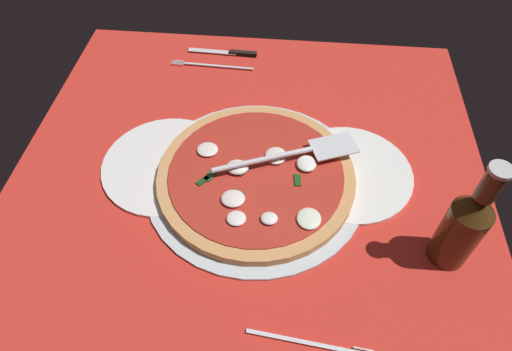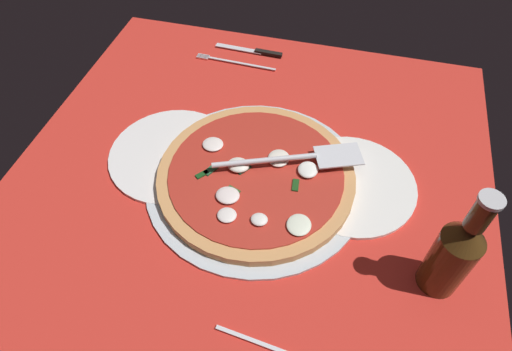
{
  "view_description": "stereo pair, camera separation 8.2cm",
  "coord_description": "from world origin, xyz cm",
  "px_view_note": "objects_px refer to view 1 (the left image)",
  "views": [
    {
      "loc": [
        -6.6,
        53.48,
        65.3
      ],
      "look_at": [
        -1.58,
        1.62,
        1.99
      ],
      "focal_mm": 30.85,
      "sensor_mm": 36.0,
      "label": 1
    },
    {
      "loc": [
        -14.66,
        52.06,
        65.3
      ],
      "look_at": [
        -1.58,
        1.62,
        1.99
      ],
      "focal_mm": 30.85,
      "sensor_mm": 36.0,
      "label": 2
    }
  ],
  "objects_px": {
    "pizza_server": "(294,154)",
    "pizza": "(256,176)",
    "beer_bottle": "(464,226)",
    "dinner_plate_right": "(167,165)",
    "dinner_plate_left": "(349,173)",
    "place_setting_near": "(221,60)"
  },
  "relations": [
    {
      "from": "pizza_server",
      "to": "beer_bottle",
      "type": "height_order",
      "value": "beer_bottle"
    },
    {
      "from": "dinner_plate_left",
      "to": "place_setting_near",
      "type": "bearing_deg",
      "value": -48.23
    },
    {
      "from": "dinner_plate_left",
      "to": "pizza",
      "type": "bearing_deg",
      "value": 11.64
    },
    {
      "from": "pizza_server",
      "to": "pizza",
      "type": "bearing_deg",
      "value": -173.36
    },
    {
      "from": "pizza",
      "to": "beer_bottle",
      "type": "xyz_separation_m",
      "value": [
        -0.33,
        0.13,
        0.07
      ]
    },
    {
      "from": "place_setting_near",
      "to": "beer_bottle",
      "type": "height_order",
      "value": "beer_bottle"
    },
    {
      "from": "pizza",
      "to": "beer_bottle",
      "type": "relative_size",
      "value": 1.65
    },
    {
      "from": "dinner_plate_right",
      "to": "place_setting_near",
      "type": "distance_m",
      "value": 0.35
    },
    {
      "from": "beer_bottle",
      "to": "pizza_server",
      "type": "bearing_deg",
      "value": -31.66
    },
    {
      "from": "beer_bottle",
      "to": "dinner_plate_left",
      "type": "bearing_deg",
      "value": -46.57
    },
    {
      "from": "place_setting_near",
      "to": "dinner_plate_left",
      "type": "bearing_deg",
      "value": 133.99
    },
    {
      "from": "dinner_plate_right",
      "to": "place_setting_near",
      "type": "relative_size",
      "value": 1.19
    },
    {
      "from": "dinner_plate_right",
      "to": "pizza",
      "type": "bearing_deg",
      "value": 172.67
    },
    {
      "from": "dinner_plate_right",
      "to": "pizza_server",
      "type": "xyz_separation_m",
      "value": [
        -0.24,
        -0.01,
        0.04
      ]
    },
    {
      "from": "dinner_plate_left",
      "to": "place_setting_near",
      "type": "xyz_separation_m",
      "value": [
        0.3,
        -0.33,
        -0.0
      ]
    },
    {
      "from": "pizza_server",
      "to": "beer_bottle",
      "type": "xyz_separation_m",
      "value": [
        -0.26,
        0.16,
        0.04
      ]
    },
    {
      "from": "dinner_plate_left",
      "to": "dinner_plate_right",
      "type": "height_order",
      "value": "same"
    },
    {
      "from": "dinner_plate_left",
      "to": "pizza",
      "type": "distance_m",
      "value": 0.18
    },
    {
      "from": "dinner_plate_left",
      "to": "place_setting_near",
      "type": "relative_size",
      "value": 1.14
    },
    {
      "from": "dinner_plate_left",
      "to": "pizza_server",
      "type": "height_order",
      "value": "pizza_server"
    },
    {
      "from": "dinner_plate_right",
      "to": "pizza",
      "type": "xyz_separation_m",
      "value": [
        -0.18,
        0.02,
        0.01
      ]
    },
    {
      "from": "dinner_plate_right",
      "to": "pizza",
      "type": "relative_size",
      "value": 0.68
    }
  ]
}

